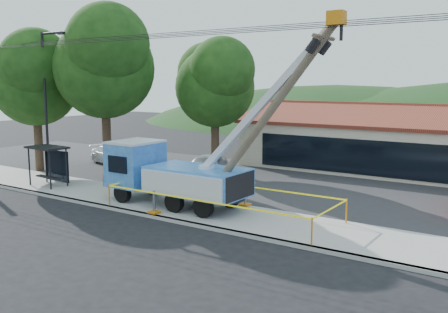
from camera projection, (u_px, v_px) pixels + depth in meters
ground at (171, 241)px, 19.22m from camera, size 120.00×120.00×0.00m
curb at (203, 226)px, 20.93m from camera, size 60.00×0.25×0.15m
sidewalk at (228, 216)px, 22.49m from camera, size 60.00×4.00×0.15m
parking_lot at (304, 186)px, 29.05m from camera, size 60.00×12.00×0.10m
strip_mall at (411, 145)px, 33.11m from camera, size 22.50×8.53×4.67m
streetlight at (47, 95)px, 30.14m from camera, size 2.13×0.22×9.00m
tree_west_near at (104, 58)px, 31.28m from camera, size 7.56×6.72×10.80m
tree_west_far at (35, 75)px, 32.96m from camera, size 6.84×6.08×9.48m
tree_lot at (215, 80)px, 32.82m from camera, size 6.30×5.60×8.94m
hill_west at (335, 124)px, 72.61m from camera, size 78.40×56.00×28.00m
utility_truck at (173, 172)px, 24.12m from camera, size 12.08×3.99×8.53m
leaning_pole at (268, 115)px, 20.72m from camera, size 6.78×1.94×8.49m
bus_shelter at (50, 157)px, 28.63m from camera, size 2.43×1.56×2.28m
caution_tape at (220, 197)px, 22.51m from camera, size 10.61×3.60×1.04m
car_silver at (205, 180)px, 31.20m from camera, size 2.80×4.72×1.51m
car_white at (114, 165)px, 36.54m from camera, size 4.88×2.96×1.32m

